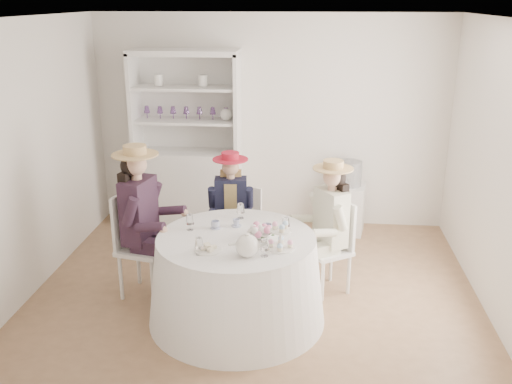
{
  "coord_description": "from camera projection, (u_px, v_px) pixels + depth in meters",
  "views": [
    {
      "loc": [
        0.52,
        -5.18,
        2.87
      ],
      "look_at": [
        0.0,
        0.1,
        1.05
      ],
      "focal_mm": 40.0,
      "sensor_mm": 36.0,
      "label": 1
    }
  ],
  "objects": [
    {
      "name": "stemware_set",
      "position": [
        236.0,
        229.0,
        5.09
      ],
      "size": [
        0.96,
        0.93,
        0.15
      ],
      "color": "white",
      "rests_on": "tea_table"
    },
    {
      "name": "flower_arrangement",
      "position": [
        260.0,
        230.0,
        5.05
      ],
      "size": [
        0.17,
        0.17,
        0.06
      ],
      "rotation": [
        0.0,
        0.0,
        0.26
      ],
      "color": "pink",
      "rests_on": "tea_table"
    },
    {
      "name": "spare_chair",
      "position": [
        253.0,
        217.0,
        6.59
      ],
      "size": [
        0.47,
        0.47,
        0.86
      ],
      "rotation": [
        0.0,
        0.0,
        2.7
      ],
      "color": "silver",
      "rests_on": "ground"
    },
    {
      "name": "flower_bowl",
      "position": [
        261.0,
        235.0,
        5.1
      ],
      "size": [
        0.28,
        0.28,
        0.06
      ],
      "primitive_type": "imported",
      "rotation": [
        0.0,
        0.0,
        -0.25
      ],
      "color": "white",
      "rests_on": "tea_table"
    },
    {
      "name": "ceiling",
      "position": [
        255.0,
        18.0,
        4.98
      ],
      "size": [
        4.5,
        4.5,
        0.0
      ],
      "primitive_type": "plane",
      "rotation": [
        3.14,
        0.0,
        0.0
      ],
      "color": "white",
      "rests_on": "wall_back"
    },
    {
      "name": "teacup_b",
      "position": [
        236.0,
        223.0,
        5.35
      ],
      "size": [
        0.09,
        0.09,
        0.06
      ],
      "primitive_type": "imported",
      "rotation": [
        0.0,
        0.0,
        0.36
      ],
      "color": "white",
      "rests_on": "tea_table"
    },
    {
      "name": "hatbox",
      "position": [
        349.0,
        173.0,
        7.11
      ],
      "size": [
        0.33,
        0.33,
        0.31
      ],
      "primitive_type": "cylinder",
      "rotation": [
        0.0,
        0.0,
        -0.07
      ],
      "color": "black",
      "rests_on": "side_table"
    },
    {
      "name": "wall_right",
      "position": [
        499.0,
        172.0,
        5.21
      ],
      "size": [
        0.0,
        4.5,
        4.5
      ],
      "primitive_type": "plane",
      "rotation": [
        1.57,
        0.0,
        -1.57
      ],
      "color": "white",
      "rests_on": "ground"
    },
    {
      "name": "guest_mid",
      "position": [
        231.0,
        205.0,
        6.13
      ],
      "size": [
        0.49,
        0.51,
        1.33
      ],
      "rotation": [
        0.0,
        0.0,
        0.1
      ],
      "color": "silver",
      "rests_on": "ground"
    },
    {
      "name": "wall_left",
      "position": [
        29.0,
        159.0,
        5.63
      ],
      "size": [
        0.0,
        4.5,
        4.5
      ],
      "primitive_type": "plane",
      "rotation": [
        1.57,
        0.0,
        1.57
      ],
      "color": "white",
      "rests_on": "ground"
    },
    {
      "name": "wall_back",
      "position": [
        270.0,
        122.0,
        7.3
      ],
      "size": [
        4.5,
        0.0,
        4.5
      ],
      "primitive_type": "plane",
      "rotation": [
        1.57,
        0.0,
        0.0
      ],
      "color": "white",
      "rests_on": "ground"
    },
    {
      "name": "ground",
      "position": [
        255.0,
        292.0,
        5.86
      ],
      "size": [
        4.5,
        4.5,
        0.0
      ],
      "primitive_type": "plane",
      "color": "#866343",
      "rests_on": "ground"
    },
    {
      "name": "tea_table",
      "position": [
        237.0,
        279.0,
        5.25
      ],
      "size": [
        1.64,
        1.64,
        0.83
      ],
      "rotation": [
        0.0,
        0.0,
        -0.19
      ],
      "color": "white",
      "rests_on": "ground"
    },
    {
      "name": "hutch",
      "position": [
        189.0,
        165.0,
        7.36
      ],
      "size": [
        1.5,
        0.91,
        2.27
      ],
      "rotation": [
        0.0,
        0.0,
        -0.33
      ],
      "color": "silver",
      "rests_on": "ground"
    },
    {
      "name": "table_teapot",
      "position": [
        248.0,
        246.0,
        4.72
      ],
      "size": [
        0.28,
        0.2,
        0.21
      ],
      "rotation": [
        0.0,
        0.0,
        -0.42
      ],
      "color": "white",
      "rests_on": "tea_table"
    },
    {
      "name": "teacup_c",
      "position": [
        267.0,
        229.0,
        5.2
      ],
      "size": [
        0.11,
        0.11,
        0.07
      ],
      "primitive_type": "imported",
      "rotation": [
        0.0,
        0.0,
        -0.18
      ],
      "color": "white",
      "rests_on": "tea_table"
    },
    {
      "name": "teacup_a",
      "position": [
        215.0,
        225.0,
        5.3
      ],
      "size": [
        0.1,
        0.1,
        0.07
      ],
      "primitive_type": "imported",
      "rotation": [
        0.0,
        0.0,
        0.28
      ],
      "color": "white",
      "rests_on": "tea_table"
    },
    {
      "name": "wall_front",
      "position": [
        223.0,
        256.0,
        3.54
      ],
      "size": [
        4.5,
        0.0,
        4.5
      ],
      "primitive_type": "plane",
      "rotation": [
        -1.57,
        0.0,
        0.0
      ],
      "color": "white",
      "rests_on": "ground"
    },
    {
      "name": "guest_left",
      "position": [
        142.0,
        213.0,
        5.54
      ],
      "size": [
        0.62,
        0.58,
        1.56
      ],
      "rotation": [
        0.0,
        0.0,
        1.35
      ],
      "color": "silver",
      "rests_on": "ground"
    },
    {
      "name": "sandwich_plate",
      "position": [
        208.0,
        249.0,
        4.84
      ],
      "size": [
        0.23,
        0.23,
        0.05
      ],
      "rotation": [
        0.0,
        0.0,
        -0.4
      ],
      "color": "white",
      "rests_on": "tea_table"
    },
    {
      "name": "side_table",
      "position": [
        348.0,
        208.0,
        7.27
      ],
      "size": [
        0.47,
        0.47,
        0.63
      ],
      "primitive_type": "cube",
      "rotation": [
        0.0,
        0.0,
        -0.16
      ],
      "color": "silver",
      "rests_on": "ground"
    },
    {
      "name": "cupcake_stand",
      "position": [
        280.0,
        239.0,
        4.86
      ],
      "size": [
        0.25,
        0.25,
        0.23
      ],
      "rotation": [
        0.0,
        0.0,
        -0.26
      ],
      "color": "white",
      "rests_on": "tea_table"
    },
    {
      "name": "guest_right",
      "position": [
        329.0,
        220.0,
        5.63
      ],
      "size": [
        0.6,
        0.56,
        1.39
      ],
      "rotation": [
        0.0,
        0.0,
        -0.99
      ],
      "color": "silver",
      "rests_on": "ground"
    }
  ]
}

